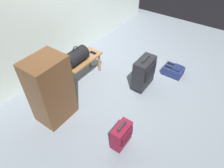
{
  "coord_description": "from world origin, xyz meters",
  "views": [
    {
      "loc": [
        -2.62,
        -1.39,
        2.62
      ],
      "look_at": [
        -0.49,
        0.12,
        0.25
      ],
      "focal_mm": 32.33,
      "sensor_mm": 36.0,
      "label": 1
    }
  ],
  "objects_px": {
    "backpack_navy": "(173,71)",
    "duffel_bag_black": "(76,56)",
    "bench": "(79,64)",
    "suitcase_small_burgundy": "(122,135)",
    "side_cabinet": "(51,90)",
    "suitcase_upright_charcoal": "(144,73)",
    "cell_phone": "(93,53)"
  },
  "relations": [
    {
      "from": "bench",
      "to": "side_cabinet",
      "type": "xyz_separation_m",
      "value": [
        -0.9,
        -0.28,
        0.18
      ]
    },
    {
      "from": "bench",
      "to": "backpack_navy",
      "type": "xyz_separation_m",
      "value": [
        1.2,
        -1.43,
        -0.27
      ]
    },
    {
      "from": "suitcase_upright_charcoal",
      "to": "side_cabinet",
      "type": "bearing_deg",
      "value": 149.95
    },
    {
      "from": "side_cabinet",
      "to": "bench",
      "type": "bearing_deg",
      "value": 17.22
    },
    {
      "from": "bench",
      "to": "duffel_bag_black",
      "type": "bearing_deg",
      "value": 180.0
    },
    {
      "from": "suitcase_small_burgundy",
      "to": "bench",
      "type": "bearing_deg",
      "value": 62.45
    },
    {
      "from": "suitcase_upright_charcoal",
      "to": "suitcase_small_burgundy",
      "type": "xyz_separation_m",
      "value": [
        -1.28,
        -0.36,
        -0.1
      ]
    },
    {
      "from": "bench",
      "to": "suitcase_upright_charcoal",
      "type": "xyz_separation_m",
      "value": [
        0.52,
        -1.1,
        -0.03
      ]
    },
    {
      "from": "cell_phone",
      "to": "suitcase_upright_charcoal",
      "type": "bearing_deg",
      "value": -82.07
    },
    {
      "from": "suitcase_small_burgundy",
      "to": "side_cabinet",
      "type": "bearing_deg",
      "value": 96.77
    },
    {
      "from": "suitcase_upright_charcoal",
      "to": "suitcase_small_burgundy",
      "type": "height_order",
      "value": "suitcase_upright_charcoal"
    },
    {
      "from": "bench",
      "to": "backpack_navy",
      "type": "relative_size",
      "value": 2.63
    },
    {
      "from": "cell_phone",
      "to": "suitcase_small_burgundy",
      "type": "height_order",
      "value": "suitcase_small_burgundy"
    },
    {
      "from": "suitcase_small_burgundy",
      "to": "backpack_navy",
      "type": "relative_size",
      "value": 1.21
    },
    {
      "from": "bench",
      "to": "cell_phone",
      "type": "bearing_deg",
      "value": -6.49
    },
    {
      "from": "duffel_bag_black",
      "to": "suitcase_small_burgundy",
      "type": "bearing_deg",
      "value": -116.27
    },
    {
      "from": "duffel_bag_black",
      "to": "side_cabinet",
      "type": "xyz_separation_m",
      "value": [
        -0.86,
        -0.28,
        -0.02
      ]
    },
    {
      "from": "bench",
      "to": "cell_phone",
      "type": "relative_size",
      "value": 6.94
    },
    {
      "from": "suitcase_small_burgundy",
      "to": "side_cabinet",
      "type": "xyz_separation_m",
      "value": [
        -0.14,
        1.18,
        0.31
      ]
    },
    {
      "from": "duffel_bag_black",
      "to": "suitcase_small_burgundy",
      "type": "xyz_separation_m",
      "value": [
        -0.72,
        -1.45,
        -0.33
      ]
    },
    {
      "from": "suitcase_small_burgundy",
      "to": "backpack_navy",
      "type": "bearing_deg",
      "value": 0.76
    },
    {
      "from": "bench",
      "to": "duffel_bag_black",
      "type": "xyz_separation_m",
      "value": [
        -0.04,
        0.0,
        0.2
      ]
    },
    {
      "from": "bench",
      "to": "suitcase_upright_charcoal",
      "type": "distance_m",
      "value": 1.21
    },
    {
      "from": "bench",
      "to": "backpack_navy",
      "type": "height_order",
      "value": "bench"
    },
    {
      "from": "cell_phone",
      "to": "suitcase_small_burgundy",
      "type": "relative_size",
      "value": 0.31
    },
    {
      "from": "duffel_bag_black",
      "to": "suitcase_small_burgundy",
      "type": "distance_m",
      "value": 1.66
    },
    {
      "from": "cell_phone",
      "to": "backpack_navy",
      "type": "distance_m",
      "value": 1.65
    },
    {
      "from": "duffel_bag_black",
      "to": "suitcase_upright_charcoal",
      "type": "bearing_deg",
      "value": -63.04
    },
    {
      "from": "bench",
      "to": "backpack_navy",
      "type": "bearing_deg",
      "value": -49.99
    },
    {
      "from": "backpack_navy",
      "to": "duffel_bag_black",
      "type": "bearing_deg",
      "value": 130.96
    },
    {
      "from": "bench",
      "to": "duffel_bag_black",
      "type": "height_order",
      "value": "duffel_bag_black"
    },
    {
      "from": "suitcase_upright_charcoal",
      "to": "side_cabinet",
      "type": "height_order",
      "value": "side_cabinet"
    }
  ]
}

